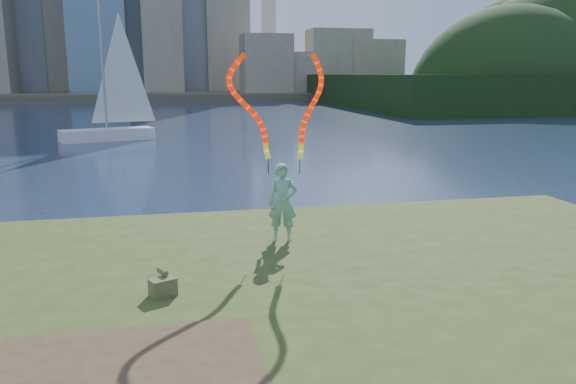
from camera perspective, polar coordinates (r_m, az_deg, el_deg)
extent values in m
plane|color=#1A2742|center=(9.74, -1.82, -12.59)|extent=(320.00, 320.00, 0.00)
cube|color=#344318|center=(7.63, 1.19, -16.56)|extent=(17.00, 15.00, 0.30)
cube|color=#344318|center=(7.69, 0.85, -14.23)|extent=(14.00, 12.00, 0.30)
cube|color=#464233|center=(103.80, -11.23, 9.76)|extent=(320.00, 40.00, 1.20)
imported|color=#176D44|center=(10.99, -0.54, -1.07)|extent=(0.64, 0.50, 1.54)
cylinder|color=black|center=(10.97, -2.02, 2.66)|extent=(0.02, 0.02, 0.30)
cylinder|color=black|center=(10.94, 1.21, 2.64)|extent=(0.02, 0.02, 0.30)
cube|color=brown|center=(8.66, -12.59, -9.40)|extent=(0.44, 0.38, 0.27)
cylinder|color=brown|center=(8.77, -12.64, -7.91)|extent=(0.18, 0.26, 0.09)
cube|color=white|center=(36.74, -17.89, 5.52)|extent=(5.81, 3.39, 0.77)
cylinder|color=gray|center=(36.56, -18.33, 12.26)|extent=(0.15, 0.15, 8.41)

